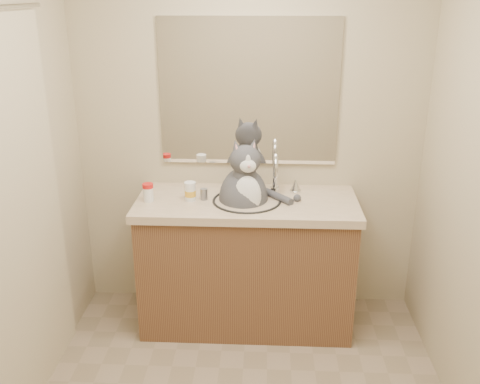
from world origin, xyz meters
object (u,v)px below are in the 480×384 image
(cat, at_px, (244,195))
(pill_bottle_orange, at_px, (190,192))
(grey_canister, at_px, (204,194))
(pill_bottle_redcap, at_px, (148,192))

(cat, relative_size, pill_bottle_orange, 5.12)
(cat, bearing_deg, grey_canister, 167.85)
(pill_bottle_orange, height_order, grey_canister, pill_bottle_orange)
(cat, xyz_separation_m, pill_bottle_orange, (-0.32, -0.03, 0.02))
(pill_bottle_redcap, xyz_separation_m, grey_canister, (0.33, 0.04, -0.02))
(pill_bottle_redcap, relative_size, pill_bottle_orange, 0.95)
(pill_bottle_redcap, bearing_deg, cat, 5.31)
(pill_bottle_redcap, distance_m, grey_canister, 0.33)
(pill_bottle_redcap, bearing_deg, grey_canister, 7.32)
(cat, height_order, pill_bottle_redcap, cat)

